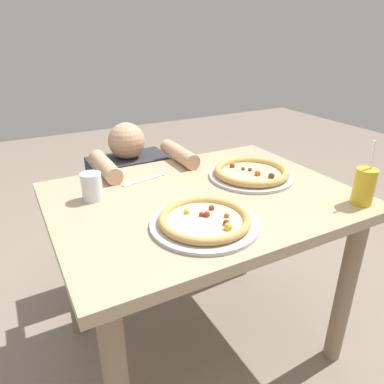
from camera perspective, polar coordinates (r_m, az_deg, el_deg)
ground_plane at (r=1.79m, az=1.41°, el=-22.70°), size 8.00×8.00×0.00m
dining_table at (r=1.40m, az=1.67°, el=-4.96°), size 1.10×0.84×0.75m
pizza_near at (r=1.13m, az=2.03°, el=-4.64°), size 0.35×0.35×0.04m
pizza_far at (r=1.51m, az=9.45°, el=3.01°), size 0.35×0.35×0.04m
drink_cup_colored at (r=1.38m, az=25.78°, el=0.83°), size 0.07×0.07×0.23m
water_cup_clear at (r=1.33m, az=-15.70°, el=0.90°), size 0.07×0.07×0.10m
fork at (r=1.47m, az=-7.96°, el=1.82°), size 0.20×0.06×0.00m
diner_seated at (r=1.96m, az=-9.43°, el=-3.57°), size 0.42×0.53×0.90m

